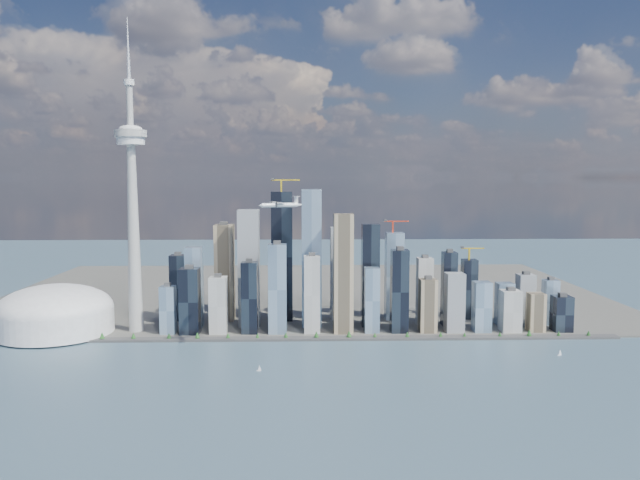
{
  "coord_description": "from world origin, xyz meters",
  "views": [
    {
      "loc": [
        2.88,
        -801.12,
        278.26
      ],
      "look_at": [
        30.57,
        260.0,
        171.94
      ],
      "focal_mm": 35.0,
      "sensor_mm": 36.0,
      "label": 1
    }
  ],
  "objects_px": {
    "needle_tower": "(133,202)",
    "airplane": "(280,204)",
    "sailboat_east": "(560,353)",
    "sailboat_west": "(259,369)",
    "dome_stadium": "(55,313)"
  },
  "relations": [
    {
      "from": "sailboat_west",
      "to": "sailboat_east",
      "type": "bearing_deg",
      "value": 13.93
    },
    {
      "from": "needle_tower",
      "to": "airplane",
      "type": "bearing_deg",
      "value": -31.85
    },
    {
      "from": "needle_tower",
      "to": "airplane",
      "type": "relative_size",
      "value": 8.3
    },
    {
      "from": "sailboat_west",
      "to": "sailboat_east",
      "type": "height_order",
      "value": "sailboat_east"
    },
    {
      "from": "needle_tower",
      "to": "airplane",
      "type": "height_order",
      "value": "needle_tower"
    },
    {
      "from": "sailboat_east",
      "to": "sailboat_west",
      "type": "bearing_deg",
      "value": 172.81
    },
    {
      "from": "needle_tower",
      "to": "dome_stadium",
      "type": "bearing_deg",
      "value": -175.91
    },
    {
      "from": "dome_stadium",
      "to": "sailboat_east",
      "type": "relative_size",
      "value": 19.5
    },
    {
      "from": "airplane",
      "to": "sailboat_west",
      "type": "relative_size",
      "value": 6.73
    },
    {
      "from": "needle_tower",
      "to": "sailboat_east",
      "type": "xyz_separation_m",
      "value": [
        705.11,
        -164.86,
        -232.55
      ]
    },
    {
      "from": "airplane",
      "to": "sailboat_east",
      "type": "relative_size",
      "value": 6.47
    },
    {
      "from": "needle_tower",
      "to": "dome_stadium",
      "type": "height_order",
      "value": "needle_tower"
    },
    {
      "from": "needle_tower",
      "to": "sailboat_west",
      "type": "height_order",
      "value": "needle_tower"
    },
    {
      "from": "sailboat_west",
      "to": "needle_tower",
      "type": "bearing_deg",
      "value": 141.22
    },
    {
      "from": "sailboat_east",
      "to": "dome_stadium",
      "type": "bearing_deg",
      "value": 154.13
    }
  ]
}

